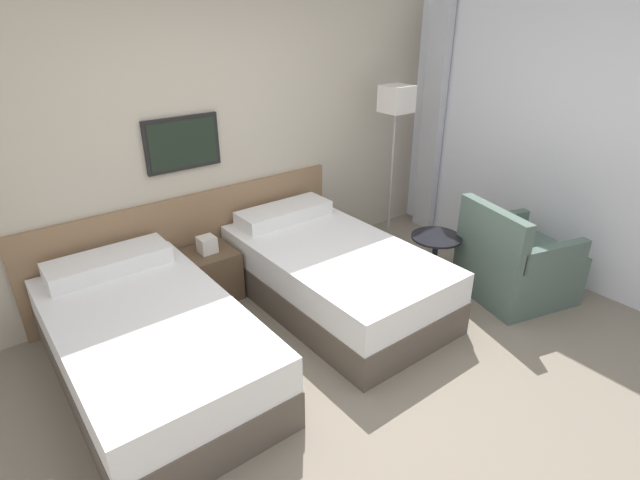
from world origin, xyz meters
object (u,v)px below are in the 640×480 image
object	(u,v)px
bed_near_window	(333,274)
nightstand	(210,274)
floor_lamp	(396,111)
armchair	(515,265)
bed_near_door	(151,345)
side_table	(435,251)

from	to	relation	value
bed_near_window	nightstand	bearing A→B (deg)	137.76
floor_lamp	armchair	distance (m)	1.85
bed_near_door	nightstand	distance (m)	1.08
bed_near_door	floor_lamp	size ratio (longest dim) A/B	1.18
bed_near_window	floor_lamp	size ratio (longest dim) A/B	1.18
bed_near_door	nightstand	bearing A→B (deg)	42.24
bed_near_door	bed_near_window	size ratio (longest dim) A/B	1.00
bed_near_window	floor_lamp	xyz separation A→B (m)	(1.23, 0.57, 1.15)
nightstand	armchair	distance (m)	2.69
side_table	armchair	size ratio (longest dim) A/B	0.51
bed_near_door	bed_near_window	xyz separation A→B (m)	(1.60, 0.00, 0.00)
nightstand	armchair	world-z (taller)	armchair
floor_lamp	side_table	world-z (taller)	floor_lamp
bed_near_window	armchair	size ratio (longest dim) A/B	2.03
floor_lamp	bed_near_door	bearing A→B (deg)	-168.70
bed_near_window	side_table	world-z (taller)	bed_near_window
armchair	bed_near_window	bearing A→B (deg)	72.17
bed_near_door	armchair	xyz separation A→B (m)	(2.96, -0.88, 0.01)
side_table	bed_near_window	bearing A→B (deg)	160.63
floor_lamp	bed_near_window	bearing A→B (deg)	-155.30
bed_near_window	nightstand	world-z (taller)	bed_near_window
nightstand	armchair	xyz separation A→B (m)	(2.16, -1.61, 0.06)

